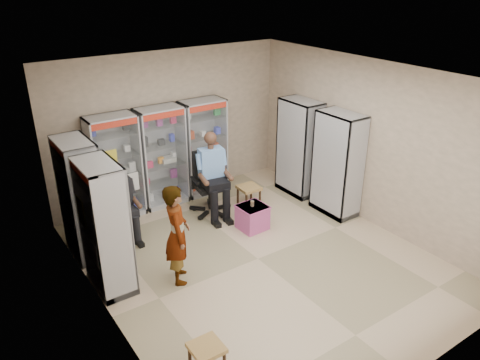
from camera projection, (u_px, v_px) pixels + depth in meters
floor at (258, 259)px, 7.74m from camera, size 6.00×6.00×0.00m
room_shell at (260, 147)px, 6.92m from camera, size 5.02×6.02×3.01m
cabinet_back_left at (115, 168)px, 8.70m from camera, size 0.90×0.50×2.00m
cabinet_back_mid at (162, 157)px, 9.19m from camera, size 0.90×0.50×2.00m
cabinet_back_right at (203, 147)px, 9.68m from camera, size 0.90×0.50×2.00m
cabinet_right_far at (299, 148)px, 9.67m from camera, size 0.90×0.50×2.00m
cabinet_right_near at (338, 164)px, 8.85m from camera, size 0.90×0.50×2.00m
cabinet_left_far at (81, 199)px, 7.52m from camera, size 0.90×0.50×2.00m
cabinet_left_near at (105, 227)px, 6.70m from camera, size 0.90×0.50×2.00m
wooden_chair at (120, 212)px, 8.24m from camera, size 0.42×0.42×0.94m
seated_customer at (120, 203)px, 8.12m from camera, size 0.44×0.60×1.34m
office_chair at (210, 183)px, 8.98m from camera, size 0.76×0.76×1.23m
seated_shopkeeper at (211, 176)px, 8.88m from camera, size 0.61×0.78×1.57m
pink_trunk at (252, 217)px, 8.55m from camera, size 0.49×0.48×0.46m
tea_glass at (252, 203)px, 8.44m from camera, size 0.07×0.07×0.10m
woven_stool_a at (249, 195)px, 9.44m from camera, size 0.42×0.42×0.40m
woven_stool_b at (207, 358)px, 5.52m from camera, size 0.38×0.38×0.37m
standing_man at (177, 234)px, 6.92m from camera, size 0.57×0.68×1.59m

